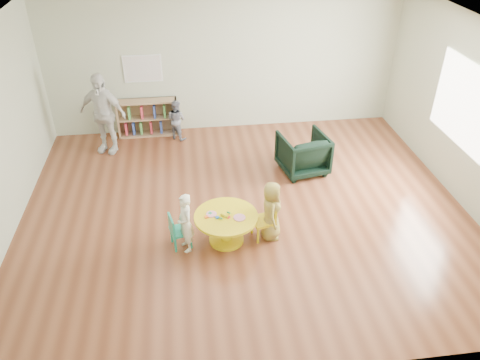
{
  "coord_description": "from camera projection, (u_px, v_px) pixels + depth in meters",
  "views": [
    {
      "loc": [
        -0.85,
        -5.98,
        4.47
      ],
      "look_at": [
        -0.12,
        -0.3,
        0.76
      ],
      "focal_mm": 35.0,
      "sensor_mm": 36.0,
      "label": 1
    }
  ],
  "objects": [
    {
      "name": "bookshelf",
      "position": [
        147.0,
        118.0,
        9.5
      ],
      "size": [
        1.2,
        0.3,
        0.75
      ],
      "color": "#9E7B58",
      "rests_on": "ground"
    },
    {
      "name": "adult_caretaker",
      "position": [
        103.0,
        113.0,
        8.69
      ],
      "size": [
        0.99,
        0.69,
        1.56
      ],
      "primitive_type": "imported",
      "rotation": [
        0.0,
        0.0,
        -0.38
      ],
      "color": "silver",
      "rests_on": "ground"
    },
    {
      "name": "toddler",
      "position": [
        176.0,
        120.0,
        9.32
      ],
      "size": [
        0.51,
        0.49,
        0.82
      ],
      "primitive_type": "imported",
      "rotation": [
        0.0,
        0.0,
        2.47
      ],
      "color": "#19223E",
      "rests_on": "ground"
    },
    {
      "name": "armchair",
      "position": [
        303.0,
        153.0,
        8.28
      ],
      "size": [
        0.92,
        0.93,
        0.73
      ],
      "primitive_type": "imported",
      "rotation": [
        0.0,
        0.0,
        3.34
      ],
      "color": "black",
      "rests_on": "ground"
    },
    {
      "name": "activity_table",
      "position": [
        226.0,
        223.0,
        6.68
      ],
      "size": [
        0.91,
        0.91,
        0.5
      ],
      "rotation": [
        0.0,
        0.0,
        0.04
      ],
      "color": "yellow",
      "rests_on": "ground"
    },
    {
      "name": "kid_chair_right",
      "position": [
        266.0,
        219.0,
        6.78
      ],
      "size": [
        0.36,
        0.36,
        0.57
      ],
      "rotation": [
        0.0,
        0.0,
        1.78
      ],
      "color": "yellow",
      "rests_on": "ground"
    },
    {
      "name": "child_right",
      "position": [
        271.0,
        211.0,
        6.68
      ],
      "size": [
        0.35,
        0.49,
        0.93
      ],
      "primitive_type": "imported",
      "rotation": [
        0.0,
        0.0,
        1.43
      ],
      "color": "yellow",
      "rests_on": "ground"
    },
    {
      "name": "alphabet_poster",
      "position": [
        143.0,
        69.0,
        9.07
      ],
      "size": [
        0.74,
        0.01,
        0.54
      ],
      "color": "white",
      "rests_on": "ground"
    },
    {
      "name": "room",
      "position": [
        246.0,
        99.0,
        6.47
      ],
      "size": [
        7.1,
        7.0,
        2.8
      ],
      "color": "brown",
      "rests_on": "ground"
    },
    {
      "name": "kid_chair_left",
      "position": [
        178.0,
        230.0,
        6.6
      ],
      "size": [
        0.34,
        0.34,
        0.53
      ],
      "rotation": [
        0.0,
        0.0,
        -1.34
      ],
      "color": "#1C9E7E",
      "rests_on": "ground"
    },
    {
      "name": "child_left",
      "position": [
        185.0,
        223.0,
        6.46
      ],
      "size": [
        0.31,
        0.38,
        0.91
      ],
      "primitive_type": "imported",
      "rotation": [
        0.0,
        0.0,
        -1.27
      ],
      "color": "white",
      "rests_on": "ground"
    }
  ]
}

